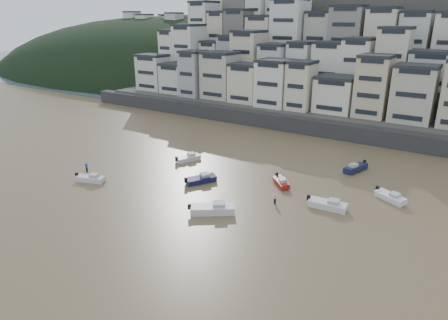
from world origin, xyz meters
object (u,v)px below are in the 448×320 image
Objects in this scene: boat_f at (188,157)px; person_pink at (275,198)px; boat_a at (212,208)px; boat_c at (201,178)px; boat_e at (281,182)px; boat_j at (90,177)px; boat_d at (328,203)px; person_blue at (86,167)px; boat_g at (390,196)px; boat_i at (356,167)px.

person_pink reaches higher than boat_f.
boat_a is 1.19× the size of boat_c.
boat_j reaches higher than boat_e.
boat_a is 21.78m from boat_f.
person_blue reaches higher than boat_d.
boat_d reaches higher than boat_e.
boat_e is at bearing 152.59° from boat_d.
boat_g is 0.91× the size of boat_i.
person_blue is at bearing -39.31° from boat_i.
boat_i is (27.64, 11.85, 0.07)m from boat_f.
person_blue is (-39.81, -9.04, 0.08)m from boat_d.
boat_i is 46.74m from person_blue.
boat_e is at bearing -15.16° from boat_i.
person_pink is at bearing -0.83° from boat_j.
boat_j is at bearing -32.09° from person_blue.
boat_a reaches higher than person_pink.
boat_i reaches higher than boat_g.
boat_c is 27.20m from boat_i.
person_blue is at bearing 141.45° from boat_a.
boat_f is at bearing 78.27° from boat_c.
boat_e is 0.84× the size of boat_i.
boat_g is 28.79m from boat_c.
boat_i is at bearing 72.66° from person_pink.
boat_g is 16.97m from person_pink.
boat_i is (-0.84, 16.77, -0.02)m from boat_d.
boat_a is 1.13× the size of boat_d.
boat_a is 3.78× the size of person_pink.
boat_e is 19.54m from boat_f.
boat_g is at bearing 44.10° from boat_d.
person_pink is at bearing -163.36° from boat_d.
boat_i reaches higher than boat_j.
boat_d reaches higher than boat_j.
boat_j is at bearing 147.56° from boat_a.
boat_g is at bearing 36.34° from person_pink.
person_blue is (-30.84, -12.97, 0.22)m from boat_e.
boat_c is 0.95× the size of boat_d.
person_pink is (21.60, -7.48, 0.17)m from boat_f.
boat_a is at bearing -14.32° from boat_j.
boat_d is 3.34× the size of person_pink.
person_pink is (13.42, -0.32, 0.12)m from boat_c.
boat_i is at bearing 20.87° from boat_j.
boat_a is at bearing -127.68° from person_pink.
boat_a reaches higher than person_blue.
boat_a is at bearing -6.60° from boat_i.
boat_f is at bearing -49.63° from boat_i.
boat_f is at bearing 100.19° from boat_a.
boat_f is at bearing 50.95° from person_blue.
boat_g is at bearing 5.56° from boat_a.
person_blue is (-46.60, -16.54, 0.17)m from boat_g.
boat_e is 12.90m from boat_c.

